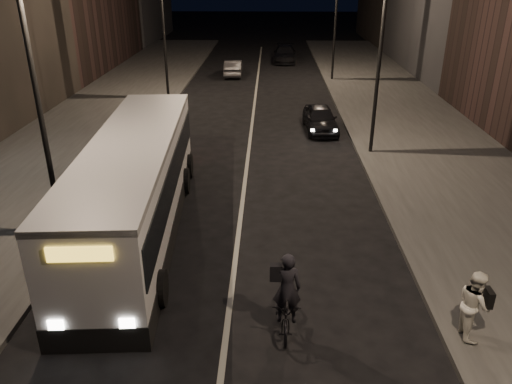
# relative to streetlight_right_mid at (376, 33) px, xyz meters

# --- Properties ---
(ground) EXTENTS (180.00, 180.00, 0.00)m
(ground) POSITION_rel_streetlight_right_mid_xyz_m (-5.33, -12.00, -5.36)
(ground) COLOR black
(ground) RESTS_ON ground
(sidewalk_right) EXTENTS (7.00, 70.00, 0.16)m
(sidewalk_right) POSITION_rel_streetlight_right_mid_xyz_m (3.17, 2.00, -5.28)
(sidewalk_right) COLOR #353533
(sidewalk_right) RESTS_ON ground
(sidewalk_left) EXTENTS (7.00, 70.00, 0.16)m
(sidewalk_left) POSITION_rel_streetlight_right_mid_xyz_m (-13.83, 2.00, -5.28)
(sidewalk_left) COLOR #353533
(sidewalk_left) RESTS_ON ground
(streetlight_right_mid) EXTENTS (1.20, 0.44, 8.12)m
(streetlight_right_mid) POSITION_rel_streetlight_right_mid_xyz_m (0.00, 0.00, 0.00)
(streetlight_right_mid) COLOR black
(streetlight_right_mid) RESTS_ON sidewalk_right
(streetlight_right_far) EXTENTS (1.20, 0.44, 8.12)m
(streetlight_right_far) POSITION_rel_streetlight_right_mid_xyz_m (0.00, 16.00, 0.00)
(streetlight_right_far) COLOR black
(streetlight_right_far) RESTS_ON sidewalk_right
(streetlight_left_near) EXTENTS (1.20, 0.44, 8.12)m
(streetlight_left_near) POSITION_rel_streetlight_right_mid_xyz_m (-10.66, -8.00, 0.00)
(streetlight_left_near) COLOR black
(streetlight_left_near) RESTS_ON sidewalk_left
(streetlight_left_far) EXTENTS (1.20, 0.44, 8.12)m
(streetlight_left_far) POSITION_rel_streetlight_right_mid_xyz_m (-10.66, 10.00, 0.00)
(streetlight_left_far) COLOR black
(streetlight_left_far) RESTS_ON sidewalk_left
(city_bus) EXTENTS (3.30, 11.68, 3.11)m
(city_bus) POSITION_rel_streetlight_right_mid_xyz_m (-8.57, -7.39, -3.67)
(city_bus) COLOR silver
(city_bus) RESTS_ON ground
(cyclist_on_bicycle) EXTENTS (0.66, 1.89, 2.17)m
(cyclist_on_bicycle) POSITION_rel_streetlight_right_mid_xyz_m (-3.93, -12.21, -4.64)
(cyclist_on_bicycle) COLOR black
(cyclist_on_bicycle) RESTS_ON ground
(pedestrian_woman) EXTENTS (0.66, 0.83, 1.68)m
(pedestrian_woman) POSITION_rel_streetlight_right_mid_xyz_m (0.27, -12.46, -4.36)
(pedestrian_woman) COLOR silver
(pedestrian_woman) RESTS_ON sidewalk_right
(car_near) EXTENTS (1.82, 3.97, 1.32)m
(car_near) POSITION_rel_streetlight_right_mid_xyz_m (-1.73, 3.54, -4.70)
(car_near) COLOR black
(car_near) RESTS_ON ground
(car_mid) EXTENTS (1.42, 3.80, 1.24)m
(car_mid) POSITION_rel_streetlight_right_mid_xyz_m (-7.27, 17.66, -4.74)
(car_mid) COLOR #313133
(car_mid) RESTS_ON ground
(car_far) EXTENTS (2.09, 4.81, 1.38)m
(car_far) POSITION_rel_streetlight_right_mid_xyz_m (-3.07, 24.08, -4.67)
(car_far) COLOR black
(car_far) RESTS_ON ground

